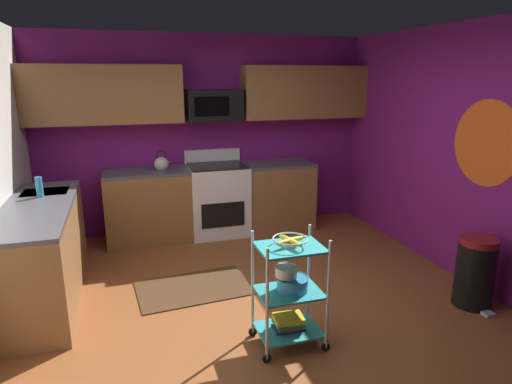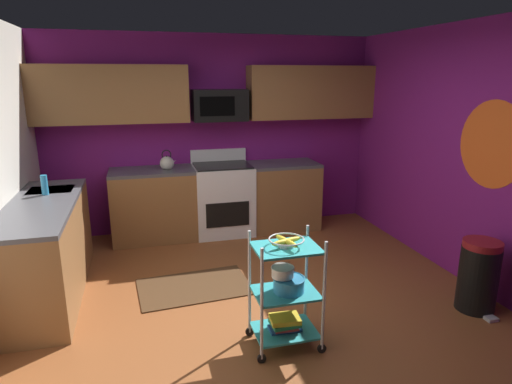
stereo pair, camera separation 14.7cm
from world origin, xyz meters
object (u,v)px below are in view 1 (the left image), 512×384
object	(u,v)px
microwave	(214,105)
fruit_bowl	(290,240)
kettle	(161,164)
oven_range	(218,199)
book_stack	(288,322)
trash_can	(475,272)
mixing_bowl_large	(292,283)
rolling_cart	(289,292)
mixing_bowl_small	(286,271)
dish_soap_bottle	(39,187)

from	to	relation	value
microwave	fruit_bowl	size ratio (longest dim) A/B	2.57
microwave	kettle	world-z (taller)	microwave
oven_range	kettle	size ratio (longest dim) A/B	4.17
microwave	fruit_bowl	bearing A→B (deg)	-90.33
book_stack	trash_can	distance (m)	1.86
fruit_bowl	mixing_bowl_large	xyz separation A→B (m)	(0.03, 0.00, -0.36)
rolling_cart	mixing_bowl_large	bearing A→B (deg)	0.00
oven_range	mixing_bowl_small	world-z (taller)	oven_range
mixing_bowl_small	mixing_bowl_large	bearing A→B (deg)	-32.05
mixing_bowl_small	fruit_bowl	bearing A→B (deg)	-58.34
microwave	mixing_bowl_large	distance (m)	3.02
oven_range	microwave	bearing A→B (deg)	90.26
trash_can	fruit_bowl	bearing A→B (deg)	-177.79
microwave	book_stack	xyz separation A→B (m)	(-0.02, -2.78, -1.51)
fruit_bowl	mixing_bowl_large	bearing A→B (deg)	0.00
fruit_bowl	mixing_bowl_small	xyz separation A→B (m)	(-0.02, 0.03, -0.26)
fruit_bowl	book_stack	bearing A→B (deg)	0.00
rolling_cart	dish_soap_bottle	size ratio (longest dim) A/B	4.57
trash_can	book_stack	bearing A→B (deg)	-177.79
book_stack	oven_range	bearing A→B (deg)	89.65
kettle	dish_soap_bottle	size ratio (longest dim) A/B	1.32
trash_can	mixing_bowl_small	bearing A→B (deg)	-178.63
book_stack	fruit_bowl	bearing A→B (deg)	0.00
book_stack	mixing_bowl_large	bearing A→B (deg)	0.00
oven_range	mixing_bowl_small	bearing A→B (deg)	-90.71
oven_range	dish_soap_bottle	xyz separation A→B (m)	(-1.97, -0.96, 0.54)
fruit_bowl	mixing_bowl_large	world-z (taller)	fruit_bowl
oven_range	rolling_cart	world-z (taller)	oven_range
microwave	rolling_cart	distance (m)	3.05
rolling_cart	fruit_bowl	bearing A→B (deg)	0.00
fruit_bowl	trash_can	bearing A→B (deg)	2.21
microwave	kettle	distance (m)	1.01
kettle	trash_can	world-z (taller)	kettle
rolling_cart	dish_soap_bottle	world-z (taller)	dish_soap_bottle
oven_range	microwave	world-z (taller)	microwave
mixing_bowl_small	dish_soap_bottle	size ratio (longest dim) A/B	0.91
mixing_bowl_small	kettle	bearing A→B (deg)	104.38
book_stack	trash_can	xyz separation A→B (m)	(1.86, 0.07, 0.14)
mixing_bowl_large	mixing_bowl_small	bearing A→B (deg)	147.95
fruit_bowl	dish_soap_bottle	xyz separation A→B (m)	(-1.95, 1.71, 0.14)
oven_range	fruit_bowl	xyz separation A→B (m)	(-0.02, -2.68, 0.40)
mixing_bowl_large	microwave	bearing A→B (deg)	90.21
mixing_bowl_large	kettle	distance (m)	2.81
microwave	kettle	size ratio (longest dim) A/B	2.65
dish_soap_bottle	trash_can	world-z (taller)	dish_soap_bottle
rolling_cart	fruit_bowl	xyz separation A→B (m)	(0.00, 0.00, 0.42)
fruit_bowl	book_stack	size ratio (longest dim) A/B	1.08
book_stack	kettle	size ratio (longest dim) A/B	0.96
rolling_cart	mixing_bowl_small	distance (m)	0.17
rolling_cart	trash_can	xyz separation A→B (m)	(1.86, 0.07, -0.12)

